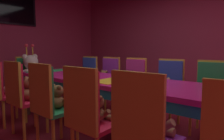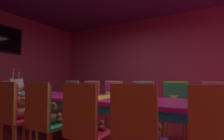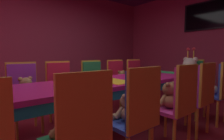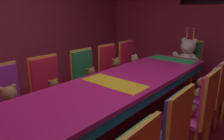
% 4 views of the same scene
% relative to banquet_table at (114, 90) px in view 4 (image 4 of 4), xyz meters
% --- Properties ---
extents(ground_plane, '(7.90, 7.90, 0.00)m').
position_rel_banquet_table_xyz_m(ground_plane, '(0.00, 0.00, -0.66)').
color(ground_plane, maroon).
extents(wall_back, '(5.20, 0.12, 2.80)m').
position_rel_banquet_table_xyz_m(wall_back, '(0.00, 3.20, 0.74)').
color(wall_back, '#99334C').
rests_on(wall_back, ground_plane).
extents(wall_left, '(0.12, 6.40, 2.80)m').
position_rel_banquet_table_xyz_m(wall_left, '(-2.60, 0.00, 0.74)').
color(wall_left, '#99334C').
rests_on(wall_left, ground_plane).
extents(banquet_table, '(0.90, 3.75, 0.75)m').
position_rel_banquet_table_xyz_m(banquet_table, '(0.00, 0.00, 0.00)').
color(banquet_table, '#C61E72').
rests_on(banquet_table, ground_plane).
extents(chair_left_1, '(0.42, 0.41, 0.98)m').
position_rel_banquet_table_xyz_m(chair_left_1, '(-0.84, -0.89, -0.06)').
color(chair_left_1, purple).
rests_on(chair_left_1, ground_plane).
extents(teddy_left_1, '(0.27, 0.35, 0.33)m').
position_rel_banquet_table_xyz_m(teddy_left_1, '(-0.69, -0.89, -0.06)').
color(teddy_left_1, '#9E7247').
rests_on(teddy_left_1, chair_left_1).
extents(chair_left_2, '(0.42, 0.41, 0.98)m').
position_rel_banquet_table_xyz_m(chair_left_2, '(-0.85, -0.33, -0.06)').
color(chair_left_2, red).
rests_on(chair_left_2, ground_plane).
extents(teddy_left_2, '(0.21, 0.27, 0.26)m').
position_rel_banquet_table_xyz_m(teddy_left_2, '(-0.71, -0.33, -0.09)').
color(teddy_left_2, brown).
rests_on(teddy_left_2, chair_left_2).
extents(chair_left_3, '(0.42, 0.41, 0.98)m').
position_rel_banquet_table_xyz_m(chair_left_3, '(-0.85, 0.31, -0.06)').
color(chair_left_3, '#268C4C').
rests_on(chair_left_3, ground_plane).
extents(teddy_left_3, '(0.23, 0.29, 0.28)m').
position_rel_banquet_table_xyz_m(teddy_left_3, '(-0.70, 0.31, -0.08)').
color(teddy_left_3, brown).
rests_on(teddy_left_3, chair_left_3).
extents(chair_left_4, '(0.42, 0.41, 0.98)m').
position_rel_banquet_table_xyz_m(chair_left_4, '(-0.87, 0.92, -0.06)').
color(chair_left_4, red).
rests_on(chair_left_4, ground_plane).
extents(teddy_left_4, '(0.26, 0.33, 0.31)m').
position_rel_banquet_table_xyz_m(teddy_left_4, '(-0.72, 0.92, -0.07)').
color(teddy_left_4, olive).
rests_on(teddy_left_4, chair_left_4).
extents(chair_left_5, '(0.42, 0.41, 0.98)m').
position_rel_banquet_table_xyz_m(chair_left_5, '(-0.88, 1.50, -0.06)').
color(chair_left_5, red).
rests_on(chair_left_5, ground_plane).
extents(teddy_left_5, '(0.23, 0.30, 0.28)m').
position_rel_banquet_table_xyz_m(teddy_left_5, '(-0.73, 1.50, -0.08)').
color(teddy_left_5, beige).
rests_on(teddy_left_5, chair_left_5).
extents(chair_right_2, '(0.42, 0.41, 0.98)m').
position_rel_banquet_table_xyz_m(chair_right_2, '(0.84, -0.33, -0.06)').
color(chair_right_2, '#2D47B2').
rests_on(chair_right_2, ground_plane).
extents(teddy_right_2, '(0.22, 0.28, 0.27)m').
position_rel_banquet_table_xyz_m(teddy_right_2, '(0.70, -0.33, -0.09)').
color(teddy_right_2, tan).
rests_on(teddy_right_2, chair_right_2).
extents(chair_right_3, '(0.42, 0.41, 0.98)m').
position_rel_banquet_table_xyz_m(chair_right_3, '(0.88, 0.33, -0.06)').
color(chair_right_3, '#CC338C').
rests_on(chair_right_3, ground_plane).
extents(teddy_right_3, '(0.26, 0.33, 0.31)m').
position_rel_banquet_table_xyz_m(teddy_right_3, '(0.73, 0.33, -0.06)').
color(teddy_right_3, olive).
rests_on(teddy_right_3, chair_right_3).
extents(chair_right_4, '(0.42, 0.41, 0.98)m').
position_rel_banquet_table_xyz_m(chair_right_4, '(0.86, 0.90, -0.06)').
color(chair_right_4, purple).
rests_on(chair_right_4, ground_plane).
extents(teddy_right_4, '(0.23, 0.30, 0.29)m').
position_rel_banquet_table_xyz_m(teddy_right_4, '(0.71, 0.90, -0.08)').
color(teddy_right_4, brown).
rests_on(teddy_right_4, chair_right_4).
extents(teddy_right_5, '(0.24, 0.31, 0.30)m').
position_rel_banquet_table_xyz_m(teddy_right_5, '(0.73, 1.52, -0.07)').
color(teddy_right_5, beige).
rests_on(teddy_right_5, chair_right_5).
extents(throne_chair, '(0.41, 0.42, 0.98)m').
position_rel_banquet_table_xyz_m(throne_chair, '(0.00, 2.42, -0.06)').
color(throne_chair, '#268C4C').
rests_on(throne_chair, ground_plane).
extents(king_teddy_bear, '(0.61, 0.48, 0.79)m').
position_rel_banquet_table_xyz_m(king_teddy_bear, '(0.00, 2.25, 0.05)').
color(king_teddy_bear, silver).
rests_on(king_teddy_bear, throne_chair).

